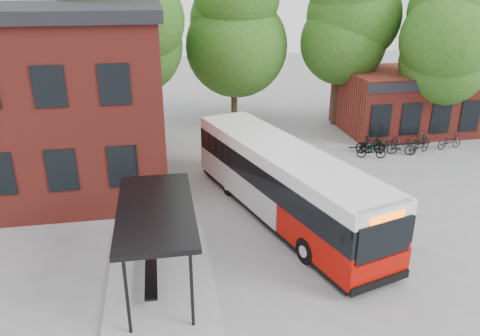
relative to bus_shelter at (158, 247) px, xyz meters
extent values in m
plane|color=gray|center=(4.50, 1.00, -1.45)|extent=(100.00, 100.00, 0.00)
imported|color=black|center=(12.15, 10.04, -1.02)|extent=(1.74, 0.98, 0.86)
imported|color=black|center=(12.43, 10.78, -0.93)|extent=(1.79, 0.92, 1.04)
imported|color=black|center=(12.88, 10.99, -1.00)|extent=(1.82, 1.14, 0.90)
imported|color=black|center=(12.66, 11.21, -0.97)|extent=(1.66, 0.88, 0.96)
imported|color=black|center=(13.69, 11.03, -1.02)|extent=(1.73, 1.19, 0.86)
imported|color=black|center=(14.08, 10.23, -0.96)|extent=(1.70, 0.99, 0.98)
imported|color=black|center=(15.26, 10.28, -1.01)|extent=(1.76, 1.20, 0.88)
imported|color=black|center=(15.97, 11.49, -0.98)|extent=(1.62, 1.03, 0.94)
imported|color=black|center=(17.50, 10.75, -0.99)|extent=(1.82, 0.94, 0.91)
camera|label=1|loc=(0.32, -13.43, 8.08)|focal=35.00mm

